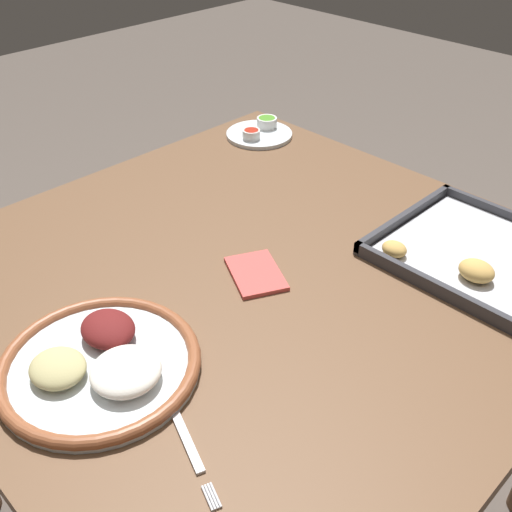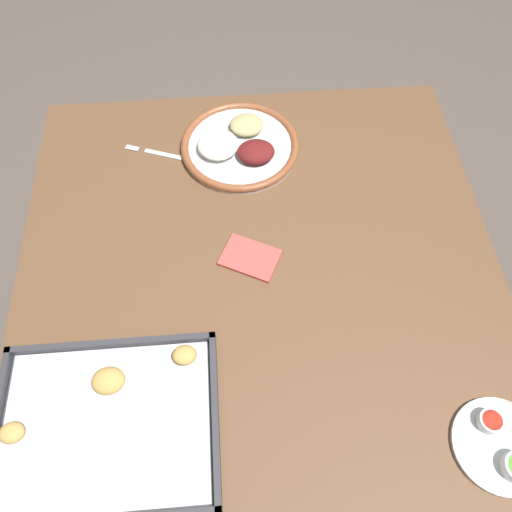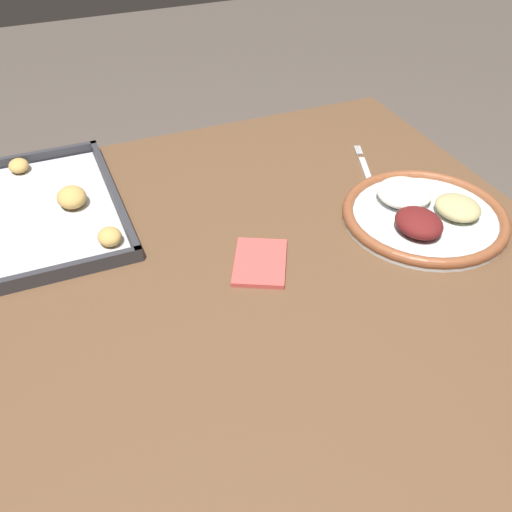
# 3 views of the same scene
# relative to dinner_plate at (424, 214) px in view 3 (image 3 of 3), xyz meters

# --- Properties ---
(ground_plane) EXTENTS (8.00, 8.00, 0.00)m
(ground_plane) POSITION_rel_dinner_plate_xyz_m (-0.02, 0.33, -0.77)
(ground_plane) COLOR #564C44
(dining_table) EXTENTS (1.04, 1.06, 0.75)m
(dining_table) POSITION_rel_dinner_plate_xyz_m (-0.02, 0.33, -0.12)
(dining_table) COLOR brown
(dining_table) RESTS_ON ground_plane
(dinner_plate) EXTENTS (0.30, 0.30, 0.05)m
(dinner_plate) POSITION_rel_dinner_plate_xyz_m (0.00, 0.00, 0.00)
(dinner_plate) COLOR silver
(dinner_plate) RESTS_ON dining_table
(fork) EXTENTS (0.18, 0.08, 0.00)m
(fork) POSITION_rel_dinner_plate_xyz_m (0.18, 0.01, -0.01)
(fork) COLOR silver
(fork) RESTS_ON dining_table
(baking_tray) EXTENTS (0.41, 0.32, 0.04)m
(baking_tray) POSITION_rel_dinner_plate_xyz_m (0.28, 0.65, -0.01)
(baking_tray) COLOR #333338
(baking_tray) RESTS_ON dining_table
(napkin) EXTENTS (0.15, 0.13, 0.01)m
(napkin) POSITION_rel_dinner_plate_xyz_m (-0.00, 0.32, -0.01)
(napkin) COLOR #CC4C47
(napkin) RESTS_ON dining_table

